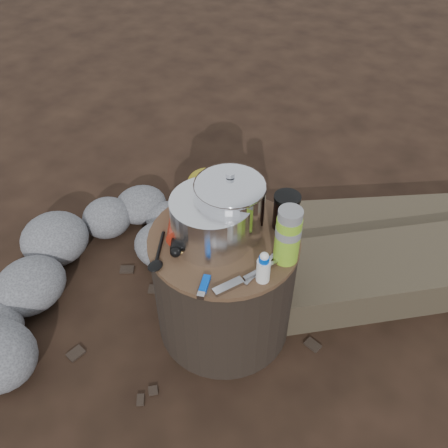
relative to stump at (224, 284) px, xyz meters
The scene contains 16 objects.
ground 0.21m from the stump, ahead, with size 60.00×60.00×0.00m, color black.
stump is the anchor object (origin of this frame).
rock_ring 0.56m from the stump, behind, with size 0.45×0.97×0.19m, color #5D5D62, non-canonical shape.
log_small 0.94m from the stump, 61.15° to the left, with size 0.24×1.31×0.11m, color #423829.
foil_windscreen 0.29m from the stump, 149.85° to the right, with size 0.24×0.24×0.15m, color white.
camping_pot 0.32m from the stump, 94.09° to the left, with size 0.21×0.21×0.21m, color silver.
fuel_bottle 0.28m from the stump, behind, with size 0.07×0.27×0.07m, color #AB2816, non-canonical shape.
thermos 0.36m from the stump, ahead, with size 0.07×0.07×0.18m, color #86C227.
travel_mug 0.33m from the stump, 47.08° to the left, with size 0.08×0.08×0.12m, color black.
stuff_sack 0.33m from the stump, 134.42° to the left, with size 0.15×0.13×0.10m, color gold.
food_pouch 0.33m from the stump, 97.57° to the left, with size 0.10×0.02×0.12m, color #131D4C.
lighter 0.29m from the stump, 75.00° to the right, with size 0.02×0.08×0.01m, color #0043CC.
multitool 0.29m from the stump, 55.95° to the right, with size 0.02×0.09×0.01m, color #A9A9AD.
pot_grabber 0.27m from the stump, 20.45° to the right, with size 0.04×0.15×0.01m, color #A9A9AD, non-canonical shape.
spork 0.29m from the stump, 135.14° to the right, with size 0.03×0.15×0.01m, color black, non-canonical shape.
squeeze_bottle 0.32m from the stump, 26.25° to the right, with size 0.04×0.04×0.09m, color white.
Camera 1 is at (0.53, -0.89, 1.43)m, focal length 38.37 mm.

